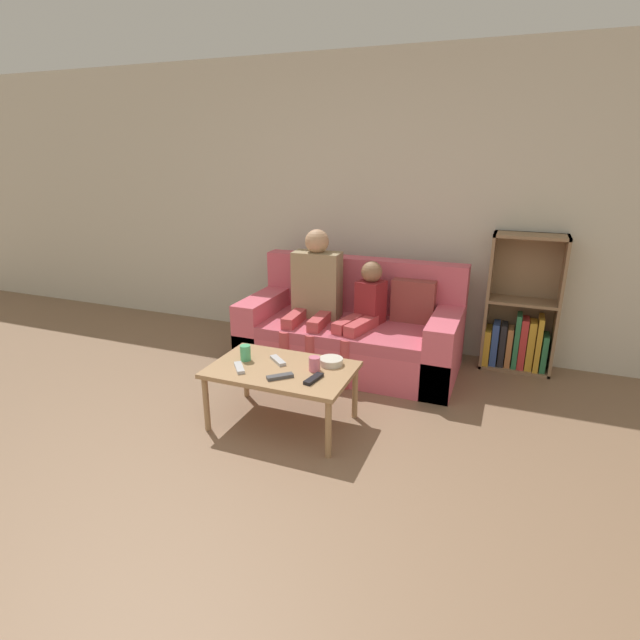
% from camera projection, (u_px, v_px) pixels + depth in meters
% --- Properties ---
extents(ground_plane, '(22.00, 22.00, 0.00)m').
position_uv_depth(ground_plane, '(202.00, 554.00, 2.32)').
color(ground_plane, '#84664C').
extents(wall_back, '(12.00, 0.06, 2.60)m').
position_uv_depth(wall_back, '(380.00, 207.00, 4.51)').
color(wall_back, beige).
rests_on(wall_back, ground_plane).
extents(couch, '(1.82, 0.88, 0.89)m').
position_uv_depth(couch, '(352.00, 333.00, 4.31)').
color(couch, '#DB5B70').
rests_on(couch, ground_plane).
extents(bookshelf, '(0.57, 0.28, 1.16)m').
position_uv_depth(bookshelf, '(520.00, 320.00, 4.20)').
color(bookshelf, '#8E7051').
rests_on(bookshelf, ground_plane).
extents(coffee_table, '(0.95, 0.60, 0.42)m').
position_uv_depth(coffee_table, '(282.00, 373.00, 3.32)').
color(coffee_table, '#A87F56').
rests_on(coffee_table, ground_plane).
extents(person_adult, '(0.41, 0.62, 1.16)m').
position_uv_depth(person_adult, '(314.00, 290.00, 4.24)').
color(person_adult, '#C6474C').
rests_on(person_adult, ground_plane).
extents(person_child, '(0.34, 0.64, 0.93)m').
position_uv_depth(person_child, '(362.00, 313.00, 4.07)').
color(person_child, '#C6474C').
rests_on(person_child, ground_plane).
extents(cup_near, '(0.07, 0.07, 0.10)m').
position_uv_depth(cup_near, '(314.00, 364.00, 3.25)').
color(cup_near, pink).
rests_on(cup_near, coffee_table).
extents(cup_far, '(0.07, 0.07, 0.11)m').
position_uv_depth(cup_far, '(245.00, 353.00, 3.41)').
color(cup_far, '#4CB77A').
rests_on(cup_far, coffee_table).
extents(tv_remote_0, '(0.08, 0.18, 0.02)m').
position_uv_depth(tv_remote_0, '(314.00, 379.00, 3.12)').
color(tv_remote_0, black).
rests_on(tv_remote_0, coffee_table).
extents(tv_remote_1, '(0.16, 0.15, 0.02)m').
position_uv_depth(tv_remote_1, '(280.00, 377.00, 3.15)').
color(tv_remote_1, '#47474C').
rests_on(tv_remote_1, coffee_table).
extents(tv_remote_2, '(0.16, 0.15, 0.02)m').
position_uv_depth(tv_remote_2, '(278.00, 360.00, 3.39)').
color(tv_remote_2, '#B7B7BC').
rests_on(tv_remote_2, coffee_table).
extents(tv_remote_3, '(0.14, 0.16, 0.02)m').
position_uv_depth(tv_remote_3, '(239.00, 368.00, 3.28)').
color(tv_remote_3, '#B7B7BC').
rests_on(tv_remote_3, coffee_table).
extents(snack_bowl, '(0.16, 0.16, 0.05)m').
position_uv_depth(snack_bowl, '(331.00, 361.00, 3.35)').
color(snack_bowl, beige).
rests_on(snack_bowl, coffee_table).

